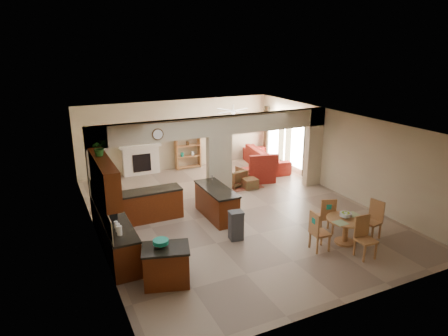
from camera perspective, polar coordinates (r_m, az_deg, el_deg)
name	(u,v)px	position (r m, az deg, el deg)	size (l,w,h in m)	color
floor	(233,212)	(12.30, 1.29, -6.29)	(10.00, 10.00, 0.00)	gray
ceiling	(234,122)	(11.46, 1.39, 6.63)	(10.00, 10.00, 0.00)	white
wall_back	(178,135)	(16.27, -6.63, 4.74)	(8.00, 8.00, 0.00)	#B9AE87
wall_front	(353,241)	(7.99, 17.92, -9.85)	(8.00, 8.00, 0.00)	#B9AE87
wall_left	(93,189)	(10.71, -18.17, -2.82)	(10.00, 10.00, 0.00)	#B9AE87
wall_right	(339,153)	(14.00, 16.13, 2.07)	(10.00, 10.00, 0.00)	#B9AE87
partition_left_pier	(99,176)	(11.68, -17.41, -1.07)	(0.60, 0.25, 2.80)	#B9AE87
partition_center_pier	(219,169)	(12.75, -0.69, -0.12)	(0.80, 0.25, 2.20)	#B9AE87
partition_right_pier	(314,147)	(14.55, 12.67, 2.90)	(0.60, 0.25, 2.80)	#B9AE87
partition_header	(219,126)	(12.40, -0.71, 6.06)	(8.00, 0.25, 0.60)	#B9AE87
kitchen_counter	(127,221)	(10.93, -13.67, -7.31)	(2.52, 3.29, 1.48)	#3F1707
upper_cabinets	(104,178)	(9.81, -16.77, -1.31)	(0.35, 2.40, 0.90)	#3F1707
peninsula	(217,203)	(11.79, -1.06, -4.96)	(0.70, 1.85, 0.91)	#3F1707
wall_clock	(158,134)	(11.60, -9.44, 4.76)	(0.34, 0.34, 0.03)	#53371B
rug	(237,185)	(14.54, 1.81, -2.43)	(1.60, 1.30, 0.01)	brown
fireplace	(141,159)	(15.88, -11.79, 1.24)	(1.60, 0.35, 1.20)	beige
shelving_unit	(188,147)	(16.34, -5.20, 3.03)	(1.00, 0.32, 1.80)	brown
window_a	(298,144)	(15.76, 10.52, 3.40)	(0.02, 0.90, 1.90)	white
window_b	(274,135)	(17.13, 7.21, 4.67)	(0.02, 0.90, 1.90)	white
glazed_door	(285,143)	(16.47, 8.78, 3.56)	(0.02, 0.70, 2.10)	white
drape_a_left	(307,148)	(15.27, 11.71, 2.88)	(0.10, 0.28, 2.30)	#381A16
drape_a_right	(288,141)	(16.21, 9.18, 3.86)	(0.10, 0.28, 2.30)	#381A16
drape_b_left	(281,138)	(16.62, 8.20, 4.24)	(0.10, 0.28, 2.30)	#381A16
drape_b_right	(266,133)	(17.60, 6.05, 5.06)	(0.10, 0.28, 2.30)	#381A16
ceiling_fan	(233,111)	(14.81, 1.34, 8.16)	(1.00, 1.00, 0.10)	white
kitchen_island	(166,265)	(8.81, -8.24, -13.61)	(1.15, 0.96, 0.86)	#3F1707
teal_bowl	(161,243)	(8.61, -9.01, -10.56)	(0.33, 0.33, 0.16)	#13856D
trash_can	(236,227)	(10.54, 1.72, -8.35)	(0.34, 0.29, 0.73)	#313134
dining_table	(346,226)	(10.77, 17.02, -7.98)	(1.01, 1.01, 0.69)	brown
fruit_bowl	(346,215)	(10.67, 16.99, -6.45)	(0.30, 0.30, 0.16)	#7DA623
sofa	(266,158)	(16.61, 5.99, 1.45)	(1.06, 2.72, 0.79)	maroon
chaise	(258,175)	(14.99, 4.93, -1.02)	(1.09, 0.89, 0.43)	maroon
armchair	(235,177)	(14.38, 1.57, -1.35)	(0.67, 0.69, 0.63)	maroon
ottoman	(250,183)	(14.22, 3.70, -2.18)	(0.49, 0.49, 0.36)	maroon
plant	(99,148)	(9.94, -17.40, 2.80)	(0.36, 0.32, 0.41)	#1A5115
chair_north	(327,214)	(11.12, 14.44, -6.43)	(0.53, 0.53, 1.02)	brown
chair_east	(374,218)	(11.28, 20.59, -6.68)	(0.50, 0.50, 1.02)	brown
chair_south	(364,235)	(10.25, 19.37, -9.01)	(0.44, 0.44, 1.02)	brown
chair_west	(317,230)	(10.19, 13.20, -8.61)	(0.46, 0.46, 1.02)	brown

